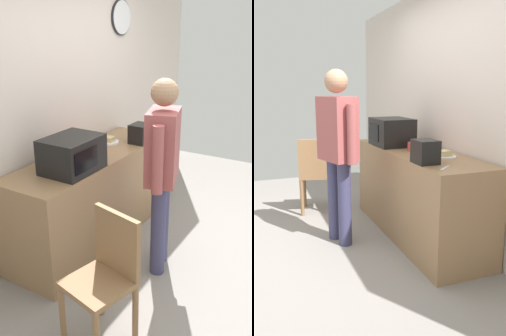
{
  "view_description": "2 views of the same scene",
  "coord_description": "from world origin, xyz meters",
  "views": [
    {
      "loc": [
        -2.88,
        -0.86,
        2.12
      ],
      "look_at": [
        -0.13,
        0.79,
        0.87
      ],
      "focal_mm": 41.1,
      "sensor_mm": 36.0,
      "label": 1
    },
    {
      "loc": [
        3.11,
        -0.37,
        1.52
      ],
      "look_at": [
        -0.17,
        0.86,
        0.73
      ],
      "focal_mm": 37.58,
      "sensor_mm": 36.0,
      "label": 2
    }
  ],
  "objects": [
    {
      "name": "back_wall",
      "position": [
        0.0,
        1.6,
        1.3
      ],
      "size": [
        5.4,
        0.13,
        2.6
      ],
      "color": "silver",
      "rests_on": "ground_plane"
    },
    {
      "name": "wooden_chair",
      "position": [
        -1.1,
        0.37,
        0.52
      ],
      "size": [
        0.48,
        0.48,
        0.94
      ],
      "color": "olive",
      "rests_on": "ground_plane"
    },
    {
      "name": "ground_plane",
      "position": [
        0.0,
        0.0,
        0.0
      ],
      "size": [
        6.0,
        6.0,
        0.0
      ],
      "primitive_type": "plane",
      "color": "gray"
    },
    {
      "name": "spoon_utensil",
      "position": [
        0.75,
        1.06,
        0.91
      ],
      "size": [
        0.13,
        0.14,
        0.01
      ],
      "primitive_type": "cube",
      "rotation": [
        0.0,
        0.0,
        2.29
      ],
      "color": "silver",
      "rests_on": "kitchen_counter"
    },
    {
      "name": "microwave",
      "position": [
        -0.48,
        1.11,
        1.05
      ],
      "size": [
        0.5,
        0.39,
        0.3
      ],
      "color": "black",
      "rests_on": "kitchen_counter"
    },
    {
      "name": "toaster",
      "position": [
        0.52,
        1.01,
        1.0
      ],
      "size": [
        0.22,
        0.18,
        0.2
      ],
      "primitive_type": "cube",
      "color": "black",
      "rests_on": "kitchen_counter"
    },
    {
      "name": "person_standing",
      "position": [
        -0.17,
        0.42,
        0.99
      ],
      "size": [
        0.57,
        0.35,
        1.7
      ],
      "color": "#3B3A5E",
      "rests_on": "ground_plane"
    },
    {
      "name": "sandwich_plate",
      "position": [
        0.34,
        1.29,
        0.93
      ],
      "size": [
        0.22,
        0.22,
        0.07
      ],
      "color": "white",
      "rests_on": "kitchen_counter"
    },
    {
      "name": "kitchen_counter",
      "position": [
        -0.05,
        1.22,
        0.45
      ],
      "size": [
        2.0,
        0.62,
        0.9
      ],
      "primitive_type": "cube",
      "color": "#93704C",
      "rests_on": "ground_plane"
    },
    {
      "name": "fork_utensil",
      "position": [
        -0.37,
        1.47,
        0.91
      ],
      "size": [
        0.17,
        0.04,
        0.01
      ],
      "primitive_type": "cube",
      "rotation": [
        0.0,
        0.0,
        3.04
      ],
      "color": "silver",
      "rests_on": "kitchen_counter"
    },
    {
      "name": "salad_bowl",
      "position": [
        -0.05,
        1.24,
        0.95
      ],
      "size": [
        0.24,
        0.24,
        0.08
      ],
      "primitive_type": "cylinder",
      "color": "#C64C42",
      "rests_on": "kitchen_counter"
    }
  ]
}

